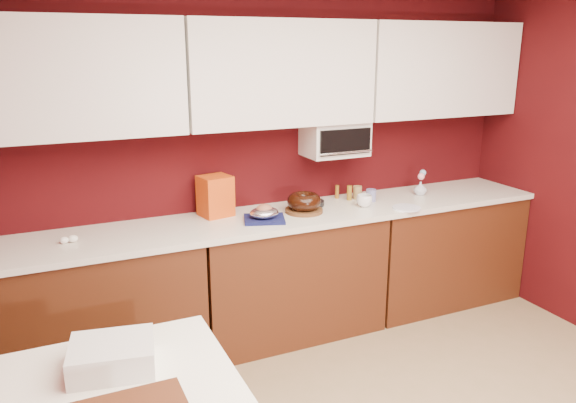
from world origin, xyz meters
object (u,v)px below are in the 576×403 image
(newspaper_stack, at_px, (112,356))
(flower_vase, at_px, (420,187))
(toaster_oven, at_px, (335,138))
(foil_ham_nest, at_px, (264,213))
(blue_jar, at_px, (371,195))
(coffee_mug, at_px, (364,200))
(bundt_cake, at_px, (304,201))
(pandoro_box, at_px, (215,196))

(newspaper_stack, bearing_deg, flower_vase, 27.14)
(toaster_oven, height_order, foil_ham_nest, toaster_oven)
(blue_jar, height_order, newspaper_stack, blue_jar)
(coffee_mug, relative_size, newspaper_stack, 0.32)
(toaster_oven, xyz_separation_m, flower_vase, (0.71, -0.13, -0.41))
(flower_vase, bearing_deg, bundt_cake, -177.28)
(foil_ham_nest, height_order, coffee_mug, coffee_mug)
(toaster_oven, relative_size, blue_jar, 4.96)
(coffee_mug, distance_m, blue_jar, 0.17)
(foil_ham_nest, distance_m, blue_jar, 0.92)
(foil_ham_nest, height_order, flower_vase, flower_vase)
(toaster_oven, xyz_separation_m, pandoro_box, (-0.92, 0.01, -0.34))
(pandoro_box, relative_size, flower_vase, 2.32)
(bundt_cake, relative_size, pandoro_box, 0.86)
(flower_vase, bearing_deg, toaster_oven, 169.86)
(pandoro_box, height_order, newspaper_stack, pandoro_box)
(foil_ham_nest, xyz_separation_m, coffee_mug, (0.79, 0.01, -0.00))
(blue_jar, height_order, flower_vase, flower_vase)
(flower_vase, bearing_deg, blue_jar, 179.33)
(newspaper_stack, bearing_deg, bundt_cake, 40.00)
(blue_jar, bearing_deg, foil_ham_nest, -172.58)
(foil_ham_nest, bearing_deg, bundt_cake, 11.15)
(foil_ham_nest, xyz_separation_m, blue_jar, (0.91, 0.12, -0.01))
(flower_vase, relative_size, newspaper_stack, 0.36)
(toaster_oven, bearing_deg, newspaper_stack, -141.95)
(blue_jar, bearing_deg, bundt_cake, -174.68)
(coffee_mug, bearing_deg, pandoro_box, 167.05)
(bundt_cake, relative_size, foil_ham_nest, 1.20)
(bundt_cake, bearing_deg, pandoro_box, 162.52)
(blue_jar, distance_m, newspaper_stack, 2.44)
(toaster_oven, bearing_deg, flower_vase, -10.14)
(foil_ham_nest, bearing_deg, pandoro_box, 136.11)
(foil_ham_nest, distance_m, coffee_mug, 0.79)
(foil_ham_nest, bearing_deg, coffee_mug, 0.64)
(foil_ham_nest, distance_m, pandoro_box, 0.37)
(toaster_oven, relative_size, pandoro_box, 1.62)
(coffee_mug, height_order, blue_jar, coffee_mug)
(blue_jar, distance_m, flower_vase, 0.45)
(toaster_oven, height_order, bundt_cake, toaster_oven)
(blue_jar, xyz_separation_m, flower_vase, (0.45, -0.01, 0.01))
(toaster_oven, bearing_deg, bundt_cake, -152.03)
(toaster_oven, relative_size, coffee_mug, 4.20)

